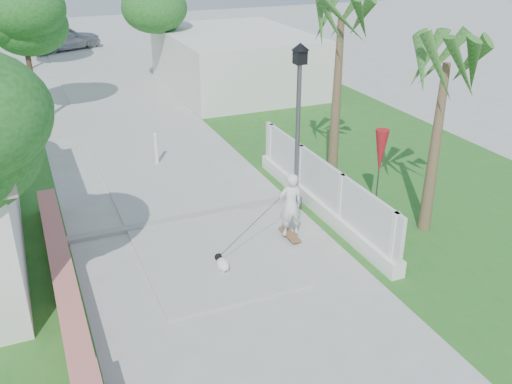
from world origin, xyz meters
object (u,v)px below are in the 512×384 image
bollard (156,148)px  parked_car (63,38)px  street_lamp (298,123)px  skateboarder (262,220)px  dog (222,263)px  patio_umbrella (381,153)px

bollard → parked_car: bearing=92.0°
street_lamp → parked_car: 25.30m
parked_car → street_lamp: bearing=165.1°
skateboarder → dog: skateboarder is taller
patio_umbrella → skateboarder: patio_umbrella is taller
bollard → parked_car: (-0.73, 20.51, 0.19)m
bollard → dog: bearing=-91.8°
street_lamp → skateboarder: 2.87m
patio_umbrella → skateboarder: 3.76m
patio_umbrella → dog: (-4.81, -1.20, -1.47)m
street_lamp → bollard: 5.56m
bollard → skateboarder: size_ratio=0.46×
street_lamp → skateboarder: street_lamp is taller
skateboarder → parked_car: size_ratio=0.52×
street_lamp → skateboarder: bearing=-136.3°
street_lamp → bollard: (-2.70, 4.50, -1.84)m
skateboarder → dog: bearing=29.0°
skateboarder → patio_umbrella: bearing=-166.7°
bollard → parked_car: size_ratio=0.24×
street_lamp → patio_umbrella: size_ratio=1.93×
parked_car → dog: bearing=158.4°
dog → parked_car: size_ratio=0.13×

